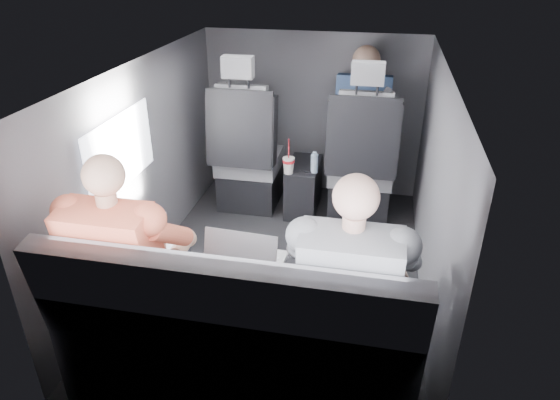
% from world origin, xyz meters
% --- Properties ---
extents(floor, '(2.60, 2.60, 0.00)m').
position_xyz_m(floor, '(0.00, 0.00, 0.00)').
color(floor, black).
rests_on(floor, ground).
extents(ceiling, '(2.60, 2.60, 0.00)m').
position_xyz_m(ceiling, '(0.00, 0.00, 1.35)').
color(ceiling, '#B2B2AD').
rests_on(ceiling, panel_back).
extents(panel_left, '(0.02, 2.60, 1.35)m').
position_xyz_m(panel_left, '(-0.90, 0.00, 0.68)').
color(panel_left, '#56565B').
rests_on(panel_left, floor).
extents(panel_right, '(0.02, 2.60, 1.35)m').
position_xyz_m(panel_right, '(0.90, 0.00, 0.68)').
color(panel_right, '#56565B').
rests_on(panel_right, floor).
extents(panel_front, '(1.80, 0.02, 1.35)m').
position_xyz_m(panel_front, '(0.00, 1.30, 0.68)').
color(panel_front, '#56565B').
rests_on(panel_front, floor).
extents(panel_back, '(1.80, 0.02, 1.35)m').
position_xyz_m(panel_back, '(0.00, -1.30, 0.68)').
color(panel_back, '#56565B').
rests_on(panel_back, floor).
extents(side_window, '(0.02, 0.75, 0.42)m').
position_xyz_m(side_window, '(-0.88, -0.30, 0.90)').
color(side_window, white).
rests_on(side_window, panel_left).
extents(seatbelt, '(0.35, 0.11, 0.59)m').
position_xyz_m(seatbelt, '(0.45, 0.67, 0.80)').
color(seatbelt, black).
rests_on(seatbelt, front_seat_right).
extents(front_seat_left, '(0.52, 0.58, 1.26)m').
position_xyz_m(front_seat_left, '(-0.45, 0.84, 0.40)').
color(front_seat_left, black).
rests_on(front_seat_left, floor).
extents(front_seat_right, '(0.52, 0.58, 1.26)m').
position_xyz_m(front_seat_right, '(0.45, 0.84, 0.40)').
color(front_seat_right, black).
rests_on(front_seat_right, floor).
extents(center_console, '(0.24, 0.48, 0.41)m').
position_xyz_m(center_console, '(0.00, 0.88, 0.20)').
color(center_console, black).
rests_on(center_console, floor).
extents(rear_bench, '(1.60, 0.57, 0.92)m').
position_xyz_m(rear_bench, '(0.00, -1.06, 0.31)').
color(rear_bench, slate).
rests_on(rear_bench, floor).
extents(soda_cup, '(0.09, 0.09, 0.28)m').
position_xyz_m(soda_cup, '(-0.09, 0.68, 0.47)').
color(soda_cup, white).
rests_on(soda_cup, center_console).
extents(water_bottle, '(0.06, 0.06, 0.16)m').
position_xyz_m(water_bottle, '(0.10, 0.75, 0.48)').
color(water_bottle, '#A5BFDF').
rests_on(water_bottle, center_console).
extents(laptop_white, '(0.38, 0.35, 0.27)m').
position_xyz_m(laptop_white, '(-0.56, -0.78, 0.64)').
color(laptop_white, white).
rests_on(laptop_white, passenger_rear_left).
extents(laptop_silver, '(0.35, 0.32, 0.24)m').
position_xyz_m(laptop_silver, '(-0.01, -0.83, 0.63)').
color(laptop_silver, '#AAA9AE').
rests_on(laptop_silver, rear_bench).
extents(laptop_black, '(0.38, 0.37, 0.24)m').
position_xyz_m(laptop_black, '(0.54, -0.79, 0.63)').
color(laptop_black, black).
rests_on(laptop_black, passenger_rear_right).
extents(passenger_rear_left, '(0.50, 0.62, 1.22)m').
position_xyz_m(passenger_rear_left, '(-0.52, -0.97, 0.63)').
color(passenger_rear_left, '#38373D').
rests_on(passenger_rear_left, rear_bench).
extents(passenger_rear_right, '(0.50, 0.62, 1.22)m').
position_xyz_m(passenger_rear_right, '(0.49, -0.97, 0.63)').
color(passenger_rear_right, navy).
rests_on(passenger_rear_right, rear_bench).
extents(passenger_front_right, '(0.42, 0.42, 0.86)m').
position_xyz_m(passenger_front_right, '(0.42, 1.10, 0.76)').
color(passenger_front_right, navy).
rests_on(passenger_front_right, front_seat_right).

